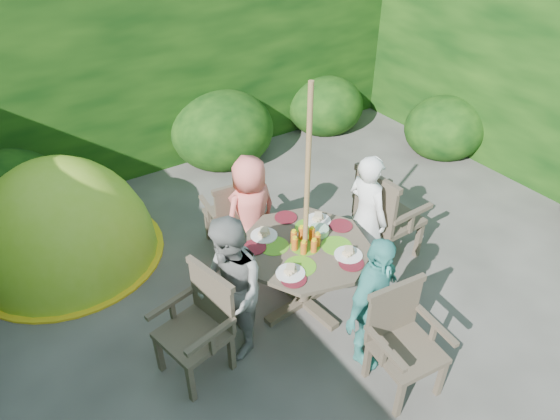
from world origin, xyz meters
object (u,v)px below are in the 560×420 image
patio_table (305,255)px  parasol_pole (306,208)px  garden_chair_right (384,214)px  garden_chair_front (402,339)px  child_right (366,216)px  dome_tent (72,256)px  garden_chair_left (200,323)px  child_left (231,290)px  garden_chair_back (232,213)px  child_back (251,213)px  child_front (373,303)px

patio_table → parasol_pole: parasol_pole is taller
garden_chair_right → garden_chair_front: 1.55m
child_right → garden_chair_front: bearing=147.8°
child_right → dome_tent: (-2.47, 1.84, -0.66)m
garden_chair_right → garden_chair_front: garden_chair_right is taller
garden_chair_left → garden_chair_right: bearing=83.1°
garden_chair_front → child_right: size_ratio=0.67×
patio_table → dome_tent: dome_tent is taller
child_right → child_left: (-1.59, -0.17, 0.01)m
garden_chair_back → garden_chair_right: bearing=147.4°
child_right → child_back: (-0.88, 0.71, -0.04)m
patio_table → child_front: (0.08, -0.80, 0.03)m
child_back → dome_tent: child_back is taller
dome_tent → child_back: bearing=-44.9°
child_back → garden_chair_left: bearing=35.6°
dome_tent → child_front: bearing=-66.5°
garden_chair_front → child_left: size_ratio=0.66×
child_left → dome_tent: (-0.88, 2.01, -0.66)m
garden_chair_right → child_front: size_ratio=0.81×
parasol_pole → garden_chair_back: bearing=97.1°
garden_chair_front → child_back: 1.91m
patio_table → child_front: size_ratio=1.07×
garden_chair_right → child_right: 0.31m
garden_chair_right → child_front: child_front is taller
garden_chair_back → child_right: 1.39m
garden_chair_front → child_right: child_right is taller
garden_chair_right → garden_chair_left: size_ratio=1.13×
child_back → child_front: bearing=89.9°
garden_chair_left → garden_chair_front: 1.58m
garden_chair_right → child_back: 1.35m
garden_chair_right → garden_chair_back: size_ratio=1.19×
patio_table → dome_tent: bearing=131.1°
patio_table → child_back: size_ratio=1.08×
child_front → dome_tent: size_ratio=0.56×
child_back → dome_tent: (-1.58, 1.13, -0.62)m
child_right → dome_tent: bearing=50.2°
child_right → child_left: child_left is taller
garden_chair_back → child_front: 1.91m
garden_chair_right → dome_tent: size_ratio=0.45×
garden_chair_back → garden_chair_front: bearing=103.0°
child_right → child_front: 1.13m
child_right → patio_table: bearing=93.1°
patio_table → garden_chair_back: 1.11m
child_right → child_back: child_right is taller
patio_table → garden_chair_right: (1.08, 0.12, -0.05)m
garden_chair_right → child_front: bearing=130.9°
child_left → child_right: bearing=109.6°
garden_chair_back → garden_chair_front: 2.21m
parasol_pole → dome_tent: parasol_pole is taller
garden_chair_back → child_front: bearing=102.7°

